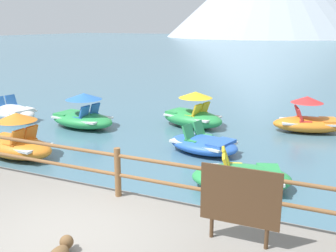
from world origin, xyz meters
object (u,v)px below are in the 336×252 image
(pedal_boat_5, at_px, (193,115))
(pedal_boat_6, at_px, (12,112))
(pedal_boat_1, at_px, (309,121))
(pedal_boat_2, at_px, (242,177))
(pedal_boat_0, at_px, (204,144))
(pedal_boat_7, at_px, (16,143))
(sign_board, at_px, (240,198))
(pedal_boat_3, at_px, (82,116))

(pedal_boat_5, relative_size, pedal_boat_6, 0.96)
(pedal_boat_1, relative_size, pedal_boat_2, 1.03)
(pedal_boat_2, bearing_deg, pedal_boat_6, 163.71)
(pedal_boat_6, bearing_deg, pedal_boat_0, -5.36)
(pedal_boat_2, xyz_separation_m, pedal_boat_7, (-6.18, -0.46, 0.15))
(sign_board, bearing_deg, pedal_boat_0, 114.57)
(pedal_boat_0, height_order, pedal_boat_6, pedal_boat_6)
(pedal_boat_2, bearing_deg, sign_board, -77.32)
(pedal_boat_7, bearing_deg, pedal_boat_5, 57.87)
(pedal_boat_7, bearing_deg, pedal_boat_3, 95.11)
(pedal_boat_6, height_order, pedal_boat_7, pedal_boat_7)
(sign_board, relative_size, pedal_boat_6, 0.44)
(sign_board, bearing_deg, pedal_boat_3, 140.51)
(pedal_boat_0, distance_m, pedal_boat_1, 4.36)
(pedal_boat_1, relative_size, pedal_boat_7, 1.05)
(pedal_boat_3, bearing_deg, pedal_boat_7, -84.89)
(pedal_boat_6, relative_size, pedal_boat_7, 1.09)
(sign_board, height_order, pedal_boat_3, sign_board)
(pedal_boat_0, xyz_separation_m, pedal_boat_5, (-1.33, 2.60, 0.18))
(pedal_boat_1, bearing_deg, pedal_boat_3, -160.14)
(sign_board, relative_size, pedal_boat_3, 0.45)
(sign_board, xyz_separation_m, pedal_boat_0, (-2.28, 4.99, -0.88))
(pedal_boat_7, bearing_deg, pedal_boat_6, 136.84)
(pedal_boat_0, height_order, pedal_boat_5, pedal_boat_5)
(pedal_boat_0, xyz_separation_m, pedal_boat_2, (1.63, -2.07, 0.02))
(pedal_boat_2, distance_m, pedal_boat_3, 7.13)
(pedal_boat_0, distance_m, pedal_boat_7, 5.21)
(pedal_boat_3, xyz_separation_m, pedal_boat_7, (0.31, -3.42, 0.00))
(pedal_boat_1, height_order, pedal_boat_5, pedal_boat_5)
(pedal_boat_3, relative_size, pedal_boat_5, 1.02)
(pedal_boat_2, xyz_separation_m, pedal_boat_3, (-6.49, 2.97, 0.15))
(pedal_boat_2, height_order, pedal_boat_5, pedal_boat_5)
(pedal_boat_1, xyz_separation_m, pedal_boat_3, (-7.38, -2.66, 0.02))
(pedal_boat_0, bearing_deg, pedal_boat_7, -150.94)
(pedal_boat_5, bearing_deg, pedal_boat_1, 14.01)
(sign_board, distance_m, pedal_boat_1, 8.58)
(pedal_boat_6, bearing_deg, sign_board, -29.07)
(sign_board, bearing_deg, pedal_boat_2, 102.68)
(pedal_boat_3, height_order, pedal_boat_6, pedal_boat_3)
(pedal_boat_0, relative_size, pedal_boat_5, 0.92)
(pedal_boat_3, bearing_deg, pedal_boat_6, -177.54)
(pedal_boat_5, bearing_deg, pedal_boat_6, -164.69)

